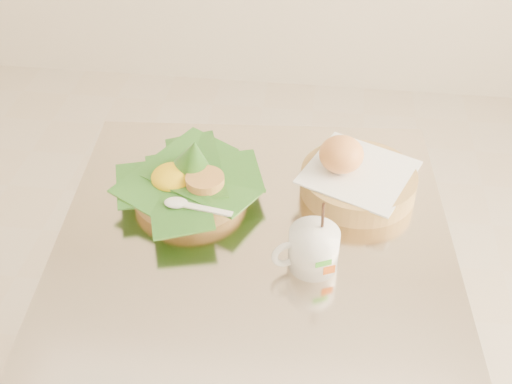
# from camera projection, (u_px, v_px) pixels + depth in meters

# --- Properties ---
(cafe_table) EXTENTS (0.75, 0.75, 0.75)m
(cafe_table) POSITION_uv_depth(u_px,v_px,m) (255.00, 314.00, 1.29)
(cafe_table) COLOR gray
(cafe_table) RESTS_ON floor
(rice_basket) EXTENTS (0.27, 0.27, 0.14)m
(rice_basket) POSITION_uv_depth(u_px,v_px,m) (189.00, 179.00, 1.21)
(rice_basket) COLOR tan
(rice_basket) RESTS_ON cafe_table
(bread_basket) EXTENTS (0.24, 0.24, 0.11)m
(bread_basket) POSITION_uv_depth(u_px,v_px,m) (355.00, 177.00, 1.22)
(bread_basket) COLOR tan
(bread_basket) RESTS_ON cafe_table
(coffee_mug) EXTENTS (0.11, 0.09, 0.15)m
(coffee_mug) POSITION_uv_depth(u_px,v_px,m) (312.00, 248.00, 1.06)
(coffee_mug) COLOR white
(coffee_mug) RESTS_ON cafe_table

